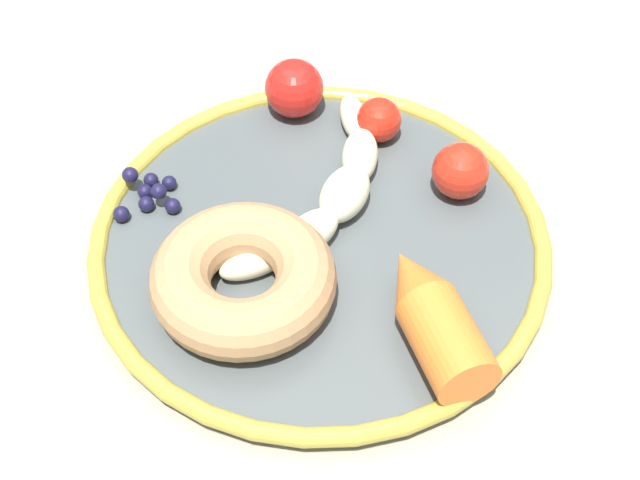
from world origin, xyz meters
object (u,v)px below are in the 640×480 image
(dining_table, at_px, (297,351))
(tomato_mid, at_px, (379,120))
(plate, at_px, (320,243))
(carrot_orange, at_px, (433,316))
(donut, at_px, (243,279))
(tomato_near, at_px, (294,88))
(blueberry_pile, at_px, (148,193))
(banana, at_px, (331,192))
(tomato_far, at_px, (460,171))

(dining_table, height_order, tomato_mid, tomato_mid)
(tomato_mid, bearing_deg, dining_table, 56.62)
(plate, bearing_deg, carrot_orange, 123.41)
(donut, bearing_deg, tomato_near, -106.88)
(donut, relative_size, blueberry_pile, 2.55)
(dining_table, bearing_deg, tomato_mid, -123.38)
(tomato_near, height_order, tomato_mid, tomato_near)
(blueberry_pile, xyz_separation_m, tomato_near, (-0.11, -0.08, 0.01))
(banana, bearing_deg, tomato_far, -179.50)
(blueberry_pile, bearing_deg, plate, 155.62)
(tomato_far, bearing_deg, donut, 25.37)
(plate, relative_size, tomato_far, 7.82)
(plate, bearing_deg, banana, -110.83)
(banana, bearing_deg, carrot_orange, 110.89)
(tomato_mid, height_order, tomato_far, tomato_far)
(blueberry_pile, distance_m, tomato_near, 0.13)
(dining_table, xyz_separation_m, donut, (0.03, 0.02, 0.11))
(dining_table, distance_m, tomato_near, 0.19)
(donut, height_order, blueberry_pile, donut)
(tomato_near, distance_m, tomato_far, 0.14)
(donut, distance_m, tomato_far, 0.17)
(banana, bearing_deg, plate, 69.17)
(tomato_far, bearing_deg, tomato_near, -43.81)
(dining_table, xyz_separation_m, carrot_orange, (-0.08, 0.06, 0.11))
(donut, distance_m, tomato_mid, 0.17)
(blueberry_pile, height_order, tomato_far, tomato_far)
(donut, relative_size, tomato_far, 2.96)
(banana, xyz_separation_m, blueberry_pile, (0.12, -0.02, -0.00))
(banana, height_order, blueberry_pile, banana)
(plate, relative_size, tomato_near, 7.03)
(plate, bearing_deg, tomato_near, -89.34)
(carrot_orange, height_order, donut, carrot_orange)
(carrot_orange, distance_m, donut, 0.12)
(dining_table, relative_size, tomato_far, 32.98)
(donut, bearing_deg, tomato_far, -154.63)
(carrot_orange, distance_m, tomato_near, 0.22)
(banana, distance_m, carrot_orange, 0.12)
(dining_table, relative_size, tomato_near, 29.64)
(plate, height_order, blueberry_pile, blueberry_pile)
(banana, bearing_deg, tomato_near, -82.32)
(tomato_near, bearing_deg, dining_table, 83.05)
(carrot_orange, xyz_separation_m, tomato_mid, (0.00, -0.18, -0.00))
(dining_table, distance_m, tomato_mid, 0.18)
(plate, relative_size, carrot_orange, 2.80)
(tomato_mid, bearing_deg, blueberry_pile, 14.36)
(plate, xyz_separation_m, donut, (0.05, 0.04, 0.02))
(donut, relative_size, tomato_mid, 3.53)
(plate, xyz_separation_m, blueberry_pile, (0.11, -0.05, 0.01))
(tomato_far, bearing_deg, blueberry_pile, -5.02)
(dining_table, relative_size, blueberry_pile, 28.38)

